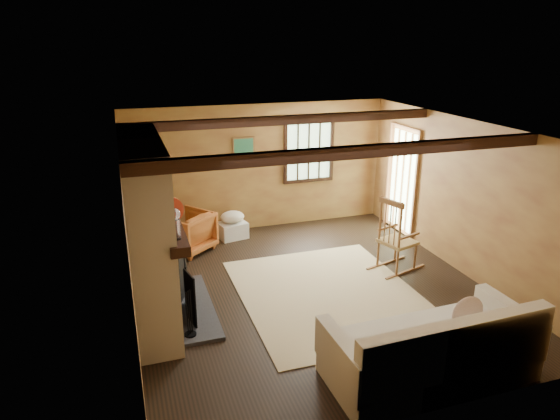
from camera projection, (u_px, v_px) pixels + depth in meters
name	position (u px, v px, depth m)	size (l,w,h in m)	color
ground	(311.00, 290.00, 7.39)	(5.50, 5.50, 0.00)	black
room_envelope	(321.00, 178.00, 7.15)	(5.02, 5.52, 2.44)	#A7803B
fireplace	(150.00, 239.00, 6.38)	(1.02, 2.30, 2.40)	#AB5042
rug	(328.00, 294.00, 7.27)	(2.50, 3.00, 0.01)	beige
rocking_chair	(396.00, 240.00, 7.89)	(0.97, 0.69, 1.21)	tan
sofa	(433.00, 353.00, 5.37)	(2.30, 1.07, 0.92)	beige
firewood_pile	(164.00, 235.00, 9.14)	(0.59, 0.11, 0.22)	#513E22
laundry_basket	(233.00, 230.00, 9.27)	(0.50, 0.38, 0.30)	white
basket_pillow	(232.00, 217.00, 9.18)	(0.44, 0.35, 0.22)	beige
armchair	(188.00, 232.00, 8.64)	(0.75, 0.77, 0.70)	#BF6026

